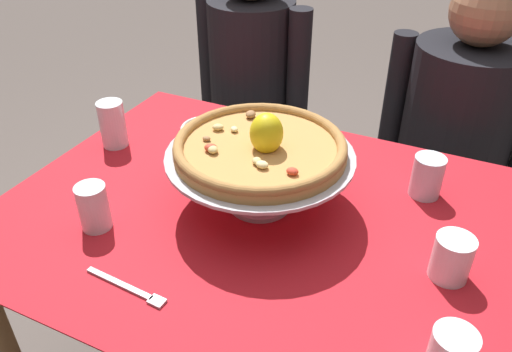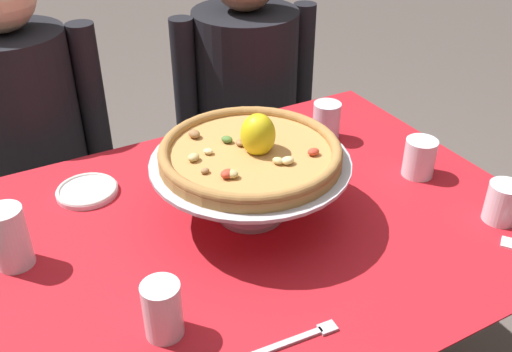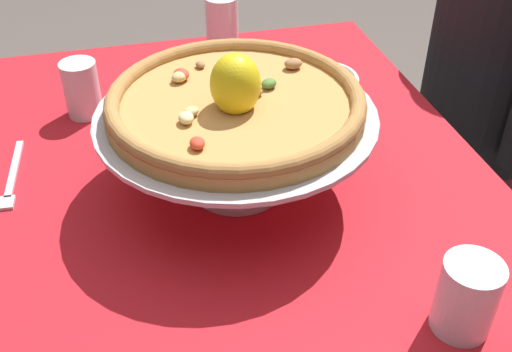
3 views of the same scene
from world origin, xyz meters
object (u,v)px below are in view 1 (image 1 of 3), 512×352
(side_plate, at_px, (205,128))
(water_glass_side_left, at_px, (113,126))
(diner_left, at_px, (252,115))
(pizza, at_px, (260,146))
(water_glass_back_right, at_px, (427,178))
(water_glass_side_right, at_px, (451,260))
(water_glass_front_left, at_px, (94,209))
(pizza_stand, at_px, (260,165))
(diner_right, at_px, (450,155))
(dinner_fork, at_px, (130,288))

(side_plate, bearing_deg, water_glass_side_left, -136.68)
(diner_left, bearing_deg, pizza, -62.71)
(water_glass_back_right, bearing_deg, water_glass_side_right, -70.51)
(pizza, relative_size, side_plate, 2.70)
(water_glass_front_left, bearing_deg, side_plate, 90.63)
(pizza, relative_size, water_glass_side_left, 2.94)
(pizza_stand, relative_size, water_glass_side_left, 3.26)
(diner_right, bearing_deg, water_glass_back_right, -93.05)
(pizza_stand, distance_m, diner_left, 0.85)
(pizza_stand, bearing_deg, water_glass_side_left, 170.99)
(diner_left, distance_m, diner_right, 0.75)
(pizza_stand, height_order, water_glass_side_left, pizza_stand)
(dinner_fork, bearing_deg, diner_right, 65.94)
(water_glass_side_right, bearing_deg, dinner_fork, -151.11)
(water_glass_front_left, bearing_deg, water_glass_side_left, 121.96)
(pizza_stand, height_order, water_glass_back_right, pizza_stand)
(water_glass_side_left, xyz_separation_m, diner_right, (0.88, 0.66, -0.23))
(water_glass_back_right, bearing_deg, water_glass_side_left, -171.09)
(dinner_fork, bearing_deg, water_glass_back_right, 51.11)
(pizza, height_order, diner_left, diner_left)
(pizza_stand, relative_size, pizza, 1.11)
(water_glass_back_right, relative_size, diner_right, 0.09)
(pizza_stand, height_order, pizza, pizza)
(pizza_stand, distance_m, water_glass_side_left, 0.51)
(water_glass_back_right, distance_m, water_glass_front_left, 0.79)
(pizza, xyz_separation_m, side_plate, (-0.31, 0.26, -0.16))
(pizza, height_order, water_glass_back_right, pizza)
(pizza, xyz_separation_m, water_glass_side_right, (0.45, -0.06, -0.12))
(water_glass_side_left, bearing_deg, water_glass_front_left, -58.04)
(water_glass_side_right, relative_size, diner_left, 0.08)
(pizza_stand, xyz_separation_m, water_glass_side_right, (0.45, -0.06, -0.07))
(pizza, bearing_deg, water_glass_side_left, 170.96)
(dinner_fork, bearing_deg, water_glass_side_left, 130.86)
(water_glass_back_right, distance_m, water_glass_side_right, 0.28)
(side_plate, bearing_deg, dinner_fork, -72.90)
(pizza_stand, height_order, dinner_fork, pizza_stand)
(pizza, height_order, side_plate, pizza)
(pizza, relative_size, water_glass_front_left, 3.58)
(water_glass_front_left, bearing_deg, water_glass_side_right, 13.63)
(water_glass_back_right, relative_size, side_plate, 0.73)
(water_glass_side_left, relative_size, water_glass_front_left, 1.22)
(diner_right, bearing_deg, dinner_fork, -114.06)
(water_glass_side_left, distance_m, diner_left, 0.69)
(pizza_stand, distance_m, water_glass_front_left, 0.39)
(pizza_stand, height_order, water_glass_side_right, pizza_stand)
(water_glass_side_right, bearing_deg, side_plate, 157.25)
(water_glass_back_right, relative_size, water_glass_side_right, 1.09)
(pizza, xyz_separation_m, dinner_fork, (-0.11, -0.37, -0.16))
(water_glass_front_left, bearing_deg, diner_left, 94.00)
(side_plate, height_order, diner_left, diner_left)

